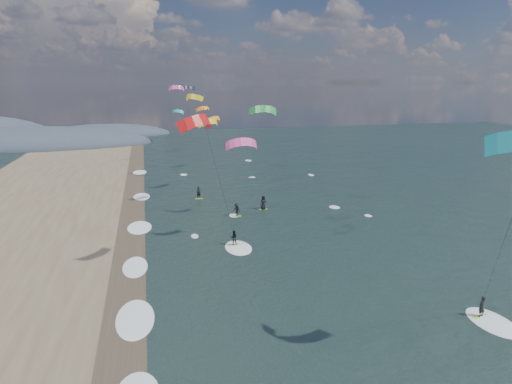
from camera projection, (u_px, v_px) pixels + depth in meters
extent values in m
plane|color=black|center=(319.00, 344.00, 26.91)|extent=(260.00, 260.00, 0.00)
cube|color=#382D23|center=(126.00, 293.00, 33.38)|extent=(3.00, 240.00, 0.00)
ellipsoid|color=#3D4756|center=(26.00, 146.00, 111.04)|extent=(64.00, 24.00, 10.00)
ellipsoid|color=#3D4756|center=(106.00, 135.00, 134.16)|extent=(40.00, 18.00, 7.00)
cube|color=#8ECC24|center=(480.00, 317.00, 30.04)|extent=(1.25, 0.38, 0.05)
imported|color=black|center=(482.00, 306.00, 29.85)|extent=(0.64, 0.51, 1.54)
ellipsoid|color=white|center=(492.00, 322.00, 29.37)|extent=(2.60, 4.20, 0.12)
cylinder|color=black|center=(506.00, 236.00, 24.94)|extent=(0.02, 0.02, 14.04)
cube|color=#8ECC24|center=(234.00, 245.00, 43.33)|extent=(1.20, 0.37, 0.06)
imported|color=black|center=(234.00, 238.00, 43.13)|extent=(0.82, 0.68, 1.52)
ellipsoid|color=white|center=(238.00, 248.00, 42.66)|extent=(2.60, 4.20, 0.12)
cylinder|color=black|center=(220.00, 183.00, 38.30)|extent=(0.02, 0.02, 13.76)
cube|color=#8ECC24|center=(237.00, 216.00, 52.65)|extent=(1.10, 0.35, 0.05)
imported|color=black|center=(237.00, 210.00, 52.44)|extent=(1.16, 1.20, 1.65)
cube|color=#8ECC24|center=(263.00, 209.00, 55.60)|extent=(1.10, 0.35, 0.05)
imported|color=black|center=(263.00, 202.00, 55.38)|extent=(0.92, 0.65, 1.76)
cube|color=#8ECC24|center=(199.00, 198.00, 60.74)|extent=(1.10, 0.35, 0.05)
imported|color=black|center=(199.00, 192.00, 60.53)|extent=(0.67, 0.49, 1.71)
ellipsoid|color=white|center=(142.00, 318.00, 29.92)|extent=(2.40, 5.40, 0.11)
ellipsoid|color=white|center=(142.00, 266.00, 38.36)|extent=(2.40, 5.40, 0.11)
ellipsoid|color=white|center=(142.00, 227.00, 48.68)|extent=(2.40, 5.40, 0.11)
ellipsoid|color=white|center=(142.00, 197.00, 61.82)|extent=(2.40, 5.40, 0.11)
ellipsoid|color=white|center=(142.00, 172.00, 78.70)|extent=(2.40, 5.40, 0.11)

